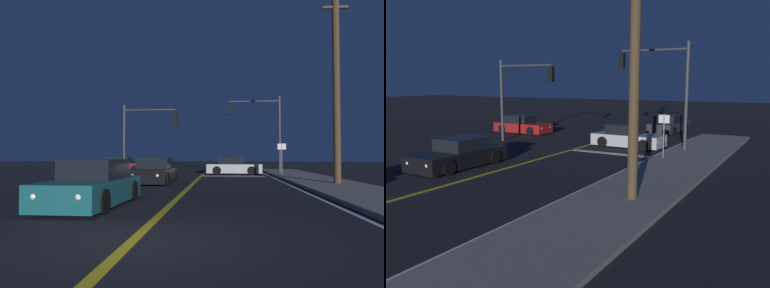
{
  "view_description": "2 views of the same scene",
  "coord_description": "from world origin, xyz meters",
  "views": [
    {
      "loc": [
        1.55,
        -6.07,
        1.47
      ],
      "look_at": [
        -0.57,
        18.5,
        2.24
      ],
      "focal_mm": 33.83,
      "sensor_mm": 36.0,
      "label": 1
    },
    {
      "loc": [
        11.81,
        -0.48,
        3.9
      ],
      "look_at": [
        1.15,
        18.19,
        0.6
      ],
      "focal_mm": 38.46,
      "sensor_mm": 36.0,
      "label": 2
    }
  ],
  "objects": [
    {
      "name": "lane_line_center",
      "position": [
        0.0,
        10.5,
        0.01
      ],
      "size": [
        0.2,
        35.71,
        0.01
      ],
      "primitive_type": "cube",
      "color": "gold",
      "rests_on": "ground"
    },
    {
      "name": "street_sign_corner",
      "position": [
        5.54,
        19.01,
        1.56
      ],
      "size": [
        0.56,
        0.07,
        2.31
      ],
      "color": "slate",
      "rests_on": "ground"
    },
    {
      "name": "car_lead_oncoming_teal",
      "position": [
        -2.2,
        4.1,
        0.58
      ],
      "size": [
        1.9,
        4.45,
        1.34
      ],
      "rotation": [
        0.0,
        0.0,
        3.12
      ],
      "color": "#195960",
      "rests_on": "ground"
    },
    {
      "name": "car_mid_block_black",
      "position": [
        -2.07,
        12.89,
        0.58
      ],
      "size": [
        2.01,
        4.67,
        1.34
      ],
      "rotation": [
        0.0,
        0.0,
        3.14
      ],
      "color": "black",
      "rests_on": "ground"
    },
    {
      "name": "utility_pole_right",
      "position": [
        6.94,
        11.57,
        5.12
      ],
      "size": [
        1.42,
        0.33,
        9.97
      ],
      "color": "#4C3823",
      "rests_on": "ground"
    },
    {
      "name": "car_side_waiting_red",
      "position": [
        -7.16,
        24.25,
        0.58
      ],
      "size": [
        4.3,
        1.87,
        1.34
      ],
      "rotation": [
        0.0,
        0.0,
        -1.58
      ],
      "color": "maroon",
      "rests_on": "ground"
    },
    {
      "name": "traffic_signal_near_right",
      "position": [
        4.43,
        21.81,
        4.0
      ],
      "size": [
        4.05,
        0.28,
        6.0
      ],
      "rotation": [
        0.0,
        0.0,
        3.14
      ],
      "color": "#38383D",
      "rests_on": "ground"
    },
    {
      "name": "car_far_approaching_silver",
      "position": [
        2.33,
        22.07,
        0.58
      ],
      "size": [
        4.26,
        1.93,
        1.34
      ],
      "rotation": [
        0.0,
        0.0,
        -1.6
      ],
      "color": "#B2B5BA",
      "rests_on": "ground"
    },
    {
      "name": "traffic_signal_far_left",
      "position": [
        -4.3,
        20.41,
        3.53
      ],
      "size": [
        4.1,
        0.28,
        5.25
      ],
      "color": "#38383D",
      "rests_on": "ground"
    },
    {
      "name": "car_parked_curb_charcoal",
      "position": [
        2.36,
        30.14,
        0.58
      ],
      "size": [
        2.06,
        4.79,
        1.34
      ],
      "rotation": [
        0.0,
        0.0,
        -0.04
      ],
      "color": "#2D2D33",
      "rests_on": "ground"
    },
    {
      "name": "sidewalk_right",
      "position": [
        6.64,
        10.5,
        0.07
      ],
      "size": [
        3.2,
        37.81,
        0.15
      ],
      "primitive_type": "cube",
      "color": "gray",
      "rests_on": "ground"
    },
    {
      "name": "ground_plane",
      "position": [
        0.0,
        0.0,
        0.0
      ],
      "size": [
        160.0,
        160.0,
        0.0
      ],
      "primitive_type": "plane",
      "color": "black"
    },
    {
      "name": "stop_bar",
      "position": [
        2.52,
        19.51,
        0.01
      ],
      "size": [
        5.04,
        0.5,
        0.01
      ],
      "primitive_type": "cube",
      "color": "white",
      "rests_on": "ground"
    },
    {
      "name": "lane_line_edge_right",
      "position": [
        4.79,
        10.5,
        0.01
      ],
      "size": [
        0.16,
        35.71,
        0.01
      ],
      "primitive_type": "cube",
      "color": "white",
      "rests_on": "ground"
    }
  ]
}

